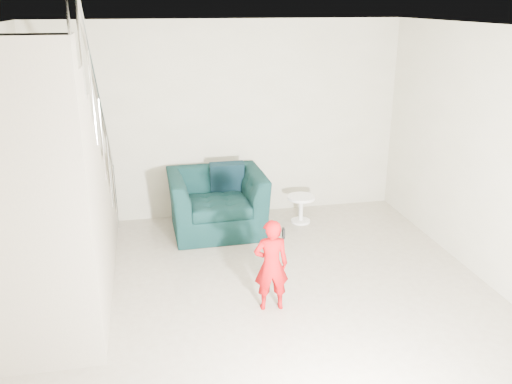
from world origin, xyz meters
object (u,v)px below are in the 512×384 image
armchair (217,202)px  side_table (301,205)px  toddler (271,265)px  staircase (49,220)px

armchair → side_table: 1.18m
side_table → toddler: bearing=-113.7°
side_table → staircase: bearing=-151.2°
armchair → staircase: 2.48m
armchair → side_table: size_ratio=3.22×
toddler → side_table: 2.29m
side_table → staircase: 3.48m
armchair → toddler: toddler is taller
armchair → toddler: 2.06m
toddler → side_table: size_ratio=2.49×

